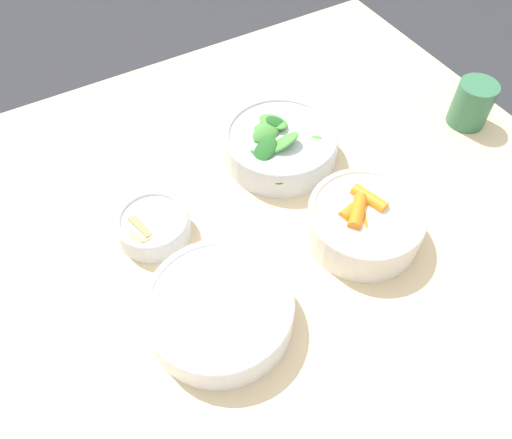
{
  "coord_description": "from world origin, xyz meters",
  "views": [
    {
      "loc": [
        0.19,
        0.38,
        1.37
      ],
      "look_at": [
        -0.03,
        -0.01,
        0.78
      ],
      "focal_mm": 35.0,
      "sensor_mm": 36.0,
      "label": 1
    }
  ],
  "objects_px": {
    "bowl_carrots": "(364,222)",
    "cup": "(472,104)",
    "bowl_greens": "(280,144)",
    "bowl_beans_hotdog": "(219,310)",
    "bowl_cookies": "(153,225)"
  },
  "relations": [
    {
      "from": "bowl_carrots",
      "to": "cup",
      "type": "height_order",
      "value": "cup"
    },
    {
      "from": "bowl_carrots",
      "to": "bowl_greens",
      "type": "distance_m",
      "value": 0.21
    },
    {
      "from": "bowl_greens",
      "to": "bowl_cookies",
      "type": "xyz_separation_m",
      "value": [
        0.25,
        0.05,
        -0.01
      ]
    },
    {
      "from": "bowl_greens",
      "to": "bowl_carrots",
      "type": "bearing_deg",
      "value": 95.67
    },
    {
      "from": "bowl_beans_hotdog",
      "to": "cup",
      "type": "distance_m",
      "value": 0.59
    },
    {
      "from": "bowl_carrots",
      "to": "bowl_beans_hotdog",
      "type": "bearing_deg",
      "value": 4.06
    },
    {
      "from": "bowl_beans_hotdog",
      "to": "bowl_cookies",
      "type": "xyz_separation_m",
      "value": [
        0.02,
        -0.18,
        -0.0
      ]
    },
    {
      "from": "bowl_greens",
      "to": "bowl_cookies",
      "type": "relative_size",
      "value": 1.72
    },
    {
      "from": "bowl_cookies",
      "to": "cup",
      "type": "xyz_separation_m",
      "value": [
        -0.6,
        0.05,
        0.02
      ]
    },
    {
      "from": "bowl_beans_hotdog",
      "to": "cup",
      "type": "bearing_deg",
      "value": -167.17
    },
    {
      "from": "bowl_greens",
      "to": "bowl_cookies",
      "type": "bearing_deg",
      "value": 10.29
    },
    {
      "from": "bowl_carrots",
      "to": "bowl_beans_hotdog",
      "type": "xyz_separation_m",
      "value": [
        0.25,
        0.02,
        -0.01
      ]
    },
    {
      "from": "bowl_carrots",
      "to": "cup",
      "type": "distance_m",
      "value": 0.35
    },
    {
      "from": "bowl_beans_hotdog",
      "to": "bowl_cookies",
      "type": "height_order",
      "value": "bowl_beans_hotdog"
    },
    {
      "from": "bowl_greens",
      "to": "bowl_beans_hotdog",
      "type": "distance_m",
      "value": 0.32
    }
  ]
}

